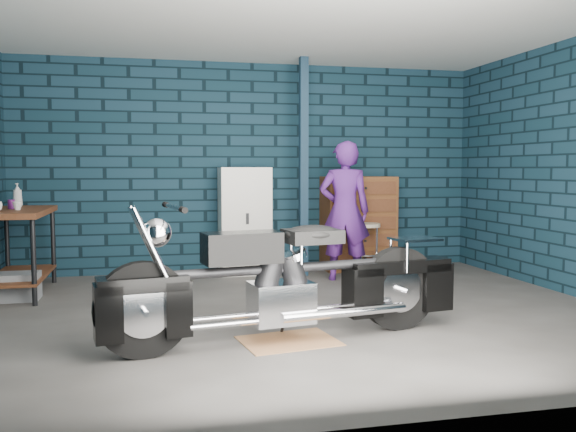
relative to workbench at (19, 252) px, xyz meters
name	(u,v)px	position (x,y,z in m)	size (l,w,h in m)	color
ground	(298,313)	(2.68, -1.50, -0.46)	(6.00, 6.00, 0.00)	#54514E
room_walls	(285,111)	(2.68, -0.94, 1.45)	(6.02, 5.01, 2.71)	#0F2835
support_post	(304,168)	(3.23, 0.45, 0.90)	(0.10, 0.10, 2.70)	#13293C
workbench	(19,252)	(0.00, 0.00, 0.00)	(0.60, 1.40, 0.91)	#5C311B
drip_mat	(289,341)	(2.40, -2.37, -0.45)	(0.72, 0.54, 0.01)	#986B42
motorcycle	(289,272)	(2.40, -2.37, 0.09)	(2.46, 0.67, 1.08)	black
person	(345,211)	(3.63, 0.05, 0.38)	(0.61, 0.40, 1.66)	#54217D
storage_bin	(16,287)	(0.02, -0.31, -0.32)	(0.45, 0.32, 0.28)	gray
locker	(245,221)	(2.53, 0.73, 0.22)	(0.63, 0.45, 1.35)	silver
tool_chest	(359,223)	(4.05, 0.73, 0.16)	(0.92, 0.51, 1.23)	brown
shop_stool	(366,249)	(3.99, 0.28, -0.13)	(0.36, 0.36, 0.65)	#BCAA8E
cup_b	(17,206)	(0.03, -0.16, 0.50)	(0.09, 0.09, 0.09)	#BCAA8E
mug_purple	(11,204)	(-0.07, 0.05, 0.50)	(0.07, 0.07, 0.10)	#5F1965
bottle	(17,195)	(-0.08, 0.41, 0.59)	(0.10, 0.10, 0.27)	gray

